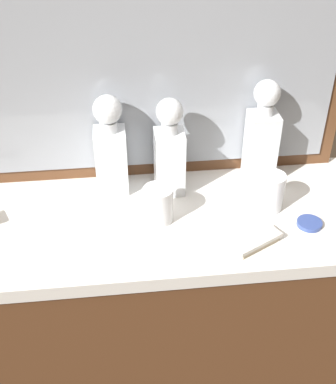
% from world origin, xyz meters
% --- Properties ---
extents(dresser, '(1.29, 0.48, 0.87)m').
position_xyz_m(dresser, '(0.00, 0.00, 0.44)').
color(dresser, brown).
rests_on(dresser, ground_plane).
extents(dresser_mirror, '(1.07, 0.03, 0.71)m').
position_xyz_m(dresser_mirror, '(0.00, 0.22, 1.23)').
color(dresser_mirror, brown).
rests_on(dresser_mirror, dresser).
extents(crystal_decanter_far_right, '(0.09, 0.09, 0.30)m').
position_xyz_m(crystal_decanter_far_right, '(-0.15, 0.15, 0.99)').
color(crystal_decanter_far_right, white).
rests_on(crystal_decanter_far_right, dresser).
extents(crystal_decanter_front, '(0.08, 0.08, 0.29)m').
position_xyz_m(crystal_decanter_front, '(0.02, 0.12, 0.99)').
color(crystal_decanter_front, white).
rests_on(crystal_decanter_front, dresser).
extents(crystal_decanter_left, '(0.08, 0.08, 0.31)m').
position_xyz_m(crystal_decanter_left, '(0.29, 0.16, 1.00)').
color(crystal_decanter_left, white).
rests_on(crystal_decanter_left, dresser).
extents(crystal_tumbler_far_right, '(0.07, 0.07, 0.11)m').
position_xyz_m(crystal_tumbler_far_right, '(0.28, 0.01, 0.92)').
color(crystal_tumbler_far_right, white).
rests_on(crystal_tumbler_far_right, dresser).
extents(crystal_tumbler_right, '(0.08, 0.08, 0.10)m').
position_xyz_m(crystal_tumbler_right, '(-0.03, -0.01, 0.92)').
color(crystal_tumbler_right, white).
rests_on(crystal_tumbler_right, dresser).
extents(silver_brush_rear, '(0.15, 0.11, 0.02)m').
position_xyz_m(silver_brush_rear, '(0.21, -0.14, 0.88)').
color(silver_brush_rear, '#B7A88C').
rests_on(silver_brush_rear, dresser).
extents(porcelain_dish, '(0.07, 0.07, 0.01)m').
position_xyz_m(porcelain_dish, '(0.37, -0.08, 0.88)').
color(porcelain_dish, '#33478C').
rests_on(porcelain_dish, dresser).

